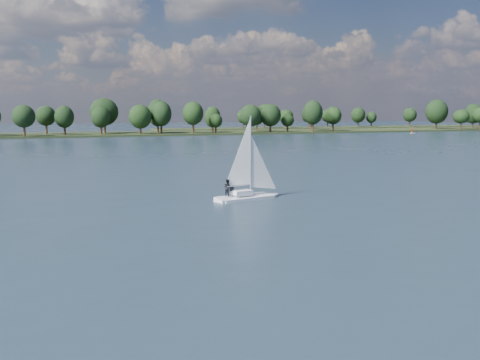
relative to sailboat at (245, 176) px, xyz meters
name	(u,v)px	position (x,y,z in m)	size (l,w,h in m)	color
ground	(97,156)	(-8.22, 66.79, -2.76)	(700.00, 700.00, 0.00)	#233342
far_shore	(63,136)	(-8.22, 178.79, -2.76)	(660.00, 40.00, 1.50)	black
far_shore_back	(334,128)	(151.78, 226.79, -2.76)	(220.00, 30.00, 1.40)	black
sailboat	(245,176)	(0.00, 0.00, 0.00)	(7.80, 3.63, 9.90)	white
dinghy_orange	(413,131)	(142.84, 143.95, -1.84)	(2.56, 1.36, 3.89)	silver
treeline	(51,116)	(-12.97, 175.22, 5.23)	(562.16, 73.22, 17.61)	black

